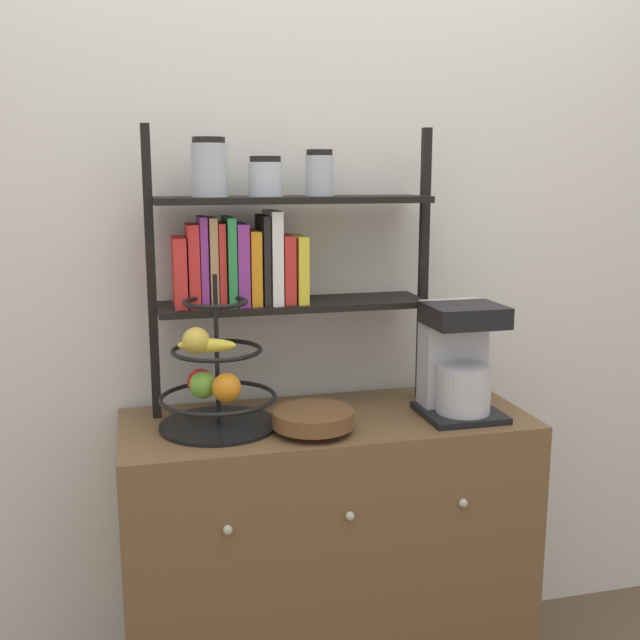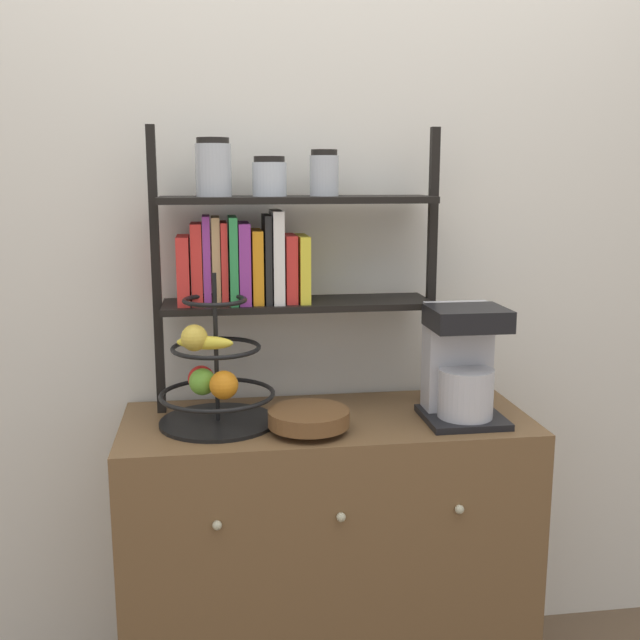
% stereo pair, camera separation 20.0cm
% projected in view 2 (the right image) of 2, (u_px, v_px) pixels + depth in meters
% --- Properties ---
extents(wall_back, '(7.00, 0.05, 2.60)m').
position_uv_depth(wall_back, '(314.00, 240.00, 2.23)').
color(wall_back, silver).
rests_on(wall_back, ground_plane).
extents(sideboard, '(1.12, 0.47, 0.83)m').
position_uv_depth(sideboard, '(327.00, 557.00, 2.14)').
color(sideboard, brown).
rests_on(sideboard, ground_plane).
extents(coffee_maker, '(0.21, 0.21, 0.32)m').
position_uv_depth(coffee_maker, '(462.00, 364.00, 2.03)').
color(coffee_maker, black).
rests_on(coffee_maker, sideboard).
extents(fruit_stand, '(0.31, 0.31, 0.41)m').
position_uv_depth(fruit_stand, '(213.00, 378.00, 1.99)').
color(fruit_stand, black).
rests_on(fruit_stand, sideboard).
extents(wooden_bowl, '(0.21, 0.21, 0.06)m').
position_uv_depth(wooden_bowl, '(309.00, 419.00, 1.95)').
color(wooden_bowl, brown).
rests_on(wooden_bowl, sideboard).
extents(shelf_hutch, '(0.80, 0.20, 0.79)m').
position_uv_depth(shelf_hutch, '(264.00, 246.00, 2.07)').
color(shelf_hutch, black).
rests_on(shelf_hutch, sideboard).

